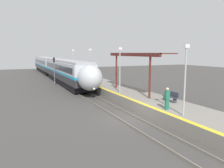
# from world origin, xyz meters

# --- Properties ---
(ground_plane) EXTENTS (120.00, 120.00, 0.00)m
(ground_plane) POSITION_xyz_m (0.00, 0.00, 0.00)
(ground_plane) COLOR #423F3D
(rail_left) EXTENTS (0.08, 90.00, 0.15)m
(rail_left) POSITION_xyz_m (-0.72, 0.00, 0.07)
(rail_left) COLOR slate
(rail_left) RESTS_ON ground_plane
(rail_right) EXTENTS (0.08, 90.00, 0.15)m
(rail_right) POSITION_xyz_m (0.72, 0.00, 0.07)
(rail_right) COLOR slate
(rail_right) RESTS_ON ground_plane
(train) EXTENTS (2.91, 48.51, 3.97)m
(train) POSITION_xyz_m (0.00, 31.40, 2.27)
(train) COLOR black
(train) RESTS_ON ground_plane
(platform_right) EXTENTS (4.10, 64.00, 0.90)m
(platform_right) POSITION_xyz_m (3.68, 0.00, 0.44)
(platform_right) COLOR gray
(platform_right) RESTS_ON ground_plane
(platform_bench) EXTENTS (0.44, 1.69, 0.89)m
(platform_bench) POSITION_xyz_m (4.54, 0.38, 1.37)
(platform_bench) COLOR #2D333D
(platform_bench) RESTS_ON platform_right
(person_waiting) EXTENTS (0.36, 0.22, 1.68)m
(person_waiting) POSITION_xyz_m (2.44, -1.71, 1.76)
(person_waiting) COLOR #1E604C
(person_waiting) RESTS_ON platform_right
(railway_signal) EXTENTS (0.28, 0.28, 4.40)m
(railway_signal) POSITION_xyz_m (-1.97, 20.28, 2.69)
(railway_signal) COLOR #59595E
(railway_signal) RESTS_ON ground_plane
(lamppost_near) EXTENTS (0.36, 0.20, 4.81)m
(lamppost_near) POSITION_xyz_m (2.45, -3.45, 3.67)
(lamppost_near) COLOR #9E9EA3
(lamppost_near) RESTS_ON platform_right
(lamppost_mid) EXTENTS (0.36, 0.20, 4.81)m
(lamppost_mid) POSITION_xyz_m (2.45, 6.20, 3.67)
(lamppost_mid) COLOR #9E9EA3
(lamppost_mid) RESTS_ON platform_right
(lamppost_far) EXTENTS (0.36, 0.20, 4.81)m
(lamppost_far) POSITION_xyz_m (2.45, 15.86, 3.67)
(lamppost_far) COLOR #9E9EA3
(lamppost_far) RESTS_ON platform_right
(lamppost_farthest) EXTENTS (0.36, 0.20, 4.81)m
(lamppost_farthest) POSITION_xyz_m (2.45, 25.52, 3.67)
(lamppost_farthest) COLOR #9E9EA3
(lamppost_farthest) RESTS_ON platform_right
(station_canopy) EXTENTS (2.02, 10.12, 4.24)m
(station_canopy) POSITION_xyz_m (4.16, 5.84, 4.82)
(station_canopy) COLOR #511E19
(station_canopy) RESTS_ON platform_right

